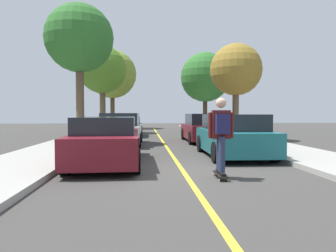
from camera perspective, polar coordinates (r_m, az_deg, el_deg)
ground at (r=8.04m, az=2.73°, el=-8.25°), size 80.00×80.00×0.00m
sidewalk_left at (r=8.65m, az=-27.60°, el=-7.29°), size 2.50×56.00×0.14m
center_line at (r=11.97m, az=0.31°, el=-4.75°), size 0.12×39.20×0.01m
parked_car_left_nearest at (r=9.23m, az=-11.16°, el=-2.58°), size 1.98×4.73×1.37m
parked_car_left_near at (r=14.64m, az=-8.69°, el=-0.61°), size 2.00×4.10×1.50m
parked_car_left_far at (r=20.48m, az=-7.50°, el=-0.07°), size 1.95×4.38×1.27m
parked_car_right_nearest at (r=10.80m, az=12.00°, el=-1.76°), size 2.04×4.14×1.45m
parked_car_right_near at (r=16.18m, az=6.41°, el=-0.44°), size 1.85×4.28×1.47m
street_tree_left_nearest at (r=16.12m, az=-16.11°, el=15.21°), size 3.31×3.31×6.66m
street_tree_left_near at (r=24.14m, az=-12.07°, el=10.11°), size 3.61×3.61×6.48m
street_tree_left_far at (r=31.44m, az=-10.30°, el=9.40°), size 4.78×4.78×7.65m
street_tree_right_nearest at (r=17.73m, az=12.48°, el=10.06°), size 2.87×2.87×5.22m
street_tree_right_near at (r=26.06m, az=6.92°, el=8.95°), size 4.10×4.10×6.43m
skateboard at (r=7.19m, az=9.72°, el=-8.83°), size 0.26×0.85×0.10m
skateboarder at (r=7.03m, az=9.83°, el=-0.94°), size 0.58×0.70×1.73m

